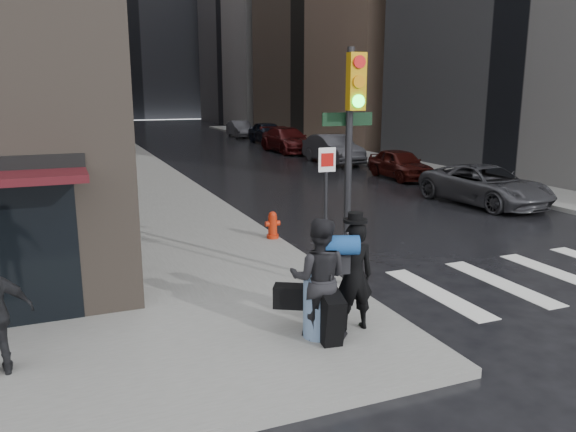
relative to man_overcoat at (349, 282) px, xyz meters
name	(u,v)px	position (x,y,z in m)	size (l,w,h in m)	color
ground	(293,344)	(-0.87, 0.19, -0.97)	(140.00, 140.00, 0.00)	black
sidewalk_left	(117,157)	(-0.87, 27.19, -0.89)	(4.00, 50.00, 0.15)	slate
sidewalk_right	(323,148)	(12.63, 27.19, -0.89)	(3.00, 50.00, 0.15)	slate
bldg_right_far	(306,18)	(25.13, 58.19, 11.53)	(22.00, 20.00, 25.00)	gray
bldg_distant	(117,1)	(5.13, 78.19, 15.03)	(40.00, 12.00, 32.00)	gray
man_overcoat	(349,282)	(0.00, 0.00, 0.00)	(1.12, 0.95, 1.95)	black
man_jeans	(318,278)	(-0.52, 0.02, 0.13)	(1.27, 1.19, 1.89)	black
traffic_light	(349,136)	(0.98, 1.91, 2.11)	(1.13, 0.52, 4.54)	black
fire_hydrant	(273,226)	(0.93, 5.87, -0.50)	(0.39, 0.31, 0.71)	#B6240B
parked_car_0	(485,185)	(9.65, 7.90, -0.29)	(2.26, 4.90, 1.36)	#3C3D41
parked_car_1	(400,164)	(10.17, 14.04, -0.30)	(1.58, 3.92, 1.34)	#390E0B
parked_car_2	(333,149)	(9.88, 20.18, -0.19)	(1.64, 4.70, 1.55)	#3E3E43
parked_car_3	(288,140)	(9.69, 26.32, -0.19)	(2.19, 5.38, 1.56)	#450D0E
parked_car_4	(268,133)	(10.58, 32.46, -0.16)	(1.92, 4.76, 1.62)	black
parked_car_5	(240,129)	(10.37, 38.60, -0.26)	(1.49, 4.27, 1.41)	#3C3D41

